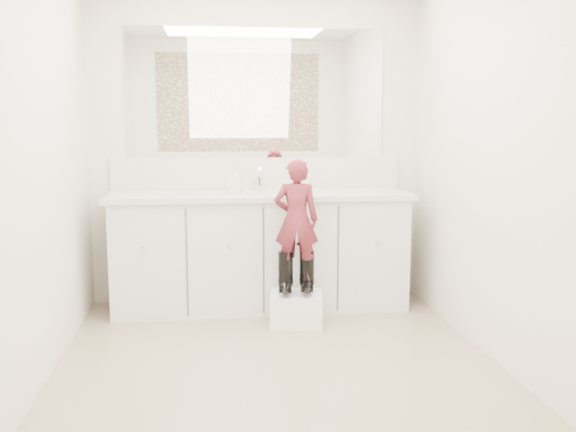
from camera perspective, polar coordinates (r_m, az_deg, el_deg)
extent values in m
plane|color=#8A715A|center=(3.88, -0.91, -13.16)|extent=(3.00, 3.00, 0.00)
plane|color=beige|center=(5.10, -2.77, 5.88)|extent=(2.60, 0.00, 2.60)
plane|color=beige|center=(2.13, 3.38, 2.28)|extent=(2.60, 0.00, 2.60)
plane|color=beige|center=(3.71, -21.43, 4.34)|extent=(0.00, 3.00, 3.00)
plane|color=beige|center=(3.97, 18.12, 4.74)|extent=(0.00, 3.00, 3.00)
cube|color=silver|center=(4.93, -2.46, -3.30)|extent=(2.20, 0.55, 0.85)
cube|color=beige|center=(4.84, -2.48, 1.82)|extent=(2.28, 0.58, 0.04)
cube|color=beige|center=(5.10, -2.74, 3.80)|extent=(2.28, 0.03, 0.25)
cube|color=white|center=(5.09, -2.80, 10.83)|extent=(2.00, 0.02, 1.00)
cube|color=#472819|center=(2.14, 3.44, 14.38)|extent=(2.00, 0.01, 1.20)
cylinder|color=silver|center=(5.00, -2.64, 2.84)|extent=(0.08, 0.08, 0.10)
imported|color=beige|center=(4.85, -0.02, 2.61)|extent=(0.13, 0.13, 0.09)
imported|color=silver|center=(4.83, -4.79, 3.24)|extent=(0.11, 0.11, 0.20)
cube|color=white|center=(4.57, 0.73, -8.26)|extent=(0.40, 0.35, 0.23)
imported|color=#A33240|center=(4.43, 0.75, -0.35)|extent=(0.33, 0.24, 0.84)
cylinder|color=#EB5BAA|center=(4.41, 1.66, 1.31)|extent=(0.14, 0.03, 0.06)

